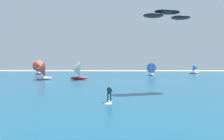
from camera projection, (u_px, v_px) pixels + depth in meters
name	position (u px, v px, depth m)	size (l,w,h in m)	color
ocean	(114.00, 78.00, 53.36)	(160.00, 90.00, 0.10)	navy
kitesurfer	(109.00, 97.00, 20.23)	(0.77, 2.00, 1.67)	white
kite	(167.00, 15.00, 27.71)	(7.32, 4.28, 1.06)	black
sailboat_heeled_over	(76.00, 70.00, 47.90)	(4.27, 3.73, 4.82)	maroon
sailboat_mid_right	(41.00, 71.00, 47.46)	(4.13, 3.68, 4.62)	silver
sailboat_near_shore	(195.00, 68.00, 74.52)	(3.86, 3.46, 4.35)	silver
sailboat_far_right	(151.00, 69.00, 64.67)	(3.30, 3.82, 4.34)	silver
sailboat_anchored_offshore	(39.00, 67.00, 70.51)	(4.83, 4.96, 5.55)	white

